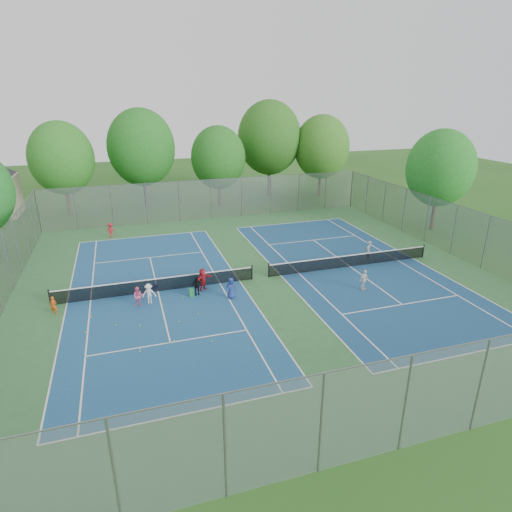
{
  "coord_description": "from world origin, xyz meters",
  "views": [
    {
      "loc": [
        -8.54,
        -25.83,
        12.06
      ],
      "look_at": [
        0.0,
        1.0,
        1.3
      ],
      "focal_mm": 30.0,
      "sensor_mm": 36.0,
      "label": 1
    }
  ],
  "objects_px": {
    "ball_crate": "(155,287)",
    "instructor": "(368,251)",
    "net_left": "(157,285)",
    "net_right": "(350,261)",
    "ball_hopper": "(191,293)"
  },
  "relations": [
    {
      "from": "ball_crate",
      "to": "instructor",
      "type": "height_order",
      "value": "instructor"
    },
    {
      "from": "net_left",
      "to": "instructor",
      "type": "bearing_deg",
      "value": 2.49
    },
    {
      "from": "net_left",
      "to": "net_right",
      "type": "height_order",
      "value": "same"
    },
    {
      "from": "net_left",
      "to": "instructor",
      "type": "relative_size",
      "value": 8.04
    },
    {
      "from": "net_left",
      "to": "net_right",
      "type": "distance_m",
      "value": 14.0
    },
    {
      "from": "net_left",
      "to": "ball_crate",
      "type": "xyz_separation_m",
      "value": [
        -0.11,
        0.53,
        -0.32
      ]
    },
    {
      "from": "net_left",
      "to": "ball_crate",
      "type": "bearing_deg",
      "value": 101.86
    },
    {
      "from": "net_right",
      "to": "ball_hopper",
      "type": "height_order",
      "value": "net_right"
    },
    {
      "from": "net_left",
      "to": "net_right",
      "type": "xyz_separation_m",
      "value": [
        14.0,
        0.0,
        0.0
      ]
    },
    {
      "from": "ball_hopper",
      "to": "net_right",
      "type": "bearing_deg",
      "value": 6.46
    },
    {
      "from": "net_left",
      "to": "ball_hopper",
      "type": "height_order",
      "value": "net_left"
    },
    {
      "from": "net_right",
      "to": "net_left",
      "type": "bearing_deg",
      "value": 180.0
    },
    {
      "from": "ball_hopper",
      "to": "net_left",
      "type": "bearing_deg",
      "value": 145.21
    },
    {
      "from": "ball_crate",
      "to": "net_left",
      "type": "bearing_deg",
      "value": -78.14
    },
    {
      "from": "net_left",
      "to": "ball_hopper",
      "type": "bearing_deg",
      "value": -34.79
    }
  ]
}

